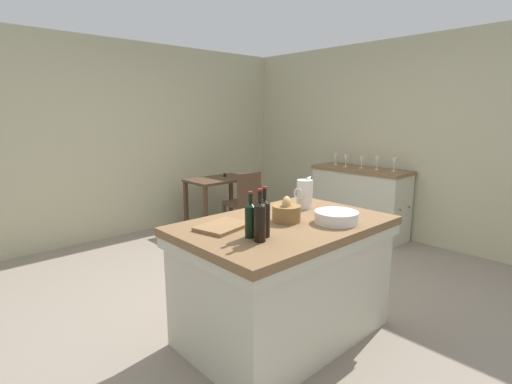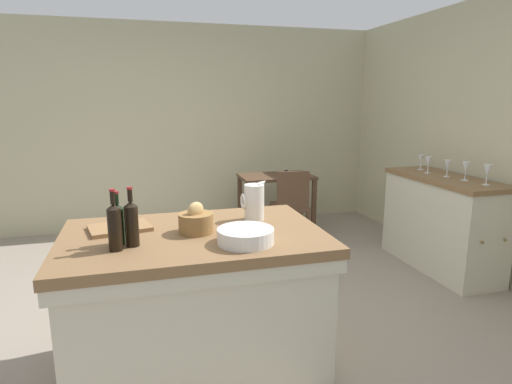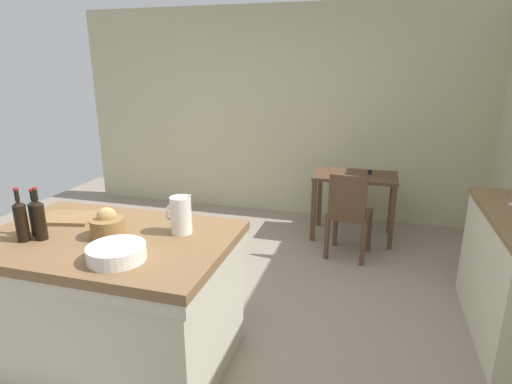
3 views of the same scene
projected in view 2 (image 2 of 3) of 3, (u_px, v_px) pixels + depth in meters
ground_plane at (225, 311)px, 3.43m from camera, size 6.76×6.76×0.00m
wall_back at (185, 128)px, 5.60m from camera, size 5.32×0.12×2.60m
wall_right at (508, 141)px, 3.83m from camera, size 0.12×5.20×2.60m
island_table at (196, 296)px, 2.62m from camera, size 1.53×1.01×0.89m
side_cabinet at (441, 223)px, 4.24m from camera, size 0.52×1.32×0.93m
writing_desk at (276, 184)px, 5.38m from camera, size 0.90×0.56×0.78m
wooden_chair at (290, 205)px, 4.85m from camera, size 0.45×0.45×0.89m
pitcher at (254, 202)px, 2.78m from camera, size 0.17×0.13×0.28m
wash_bowl at (246, 236)px, 2.34m from camera, size 0.31×0.31×0.08m
bread_basket at (196, 221)px, 2.52m from camera, size 0.21×0.21×0.19m
cutting_board at (120, 228)px, 2.59m from camera, size 0.40×0.32×0.02m
wine_bottle_dark at (132, 222)px, 2.28m from camera, size 0.07×0.07×0.32m
wine_bottle_amber at (118, 223)px, 2.31m from camera, size 0.07×0.07×0.30m
wine_bottle_green at (115, 226)px, 2.21m from camera, size 0.07×0.07×0.33m
wine_glass_far_left at (487, 171)px, 3.72m from camera, size 0.07×0.07×0.18m
wine_glass_left at (466, 167)px, 3.92m from camera, size 0.07×0.07×0.18m
wine_glass_middle at (448, 165)px, 4.12m from camera, size 0.07×0.07×0.16m
wine_glass_right at (428, 162)px, 4.32m from camera, size 0.07×0.07×0.17m
wine_glass_far_right at (421, 159)px, 4.55m from camera, size 0.07×0.07×0.16m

